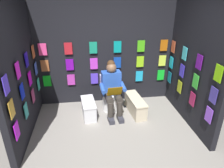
% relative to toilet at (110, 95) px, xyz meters
% --- Properties ---
extents(ground_plane, '(30.00, 30.00, 0.00)m').
position_rel_toilet_xyz_m(ground_plane, '(0.06, 1.65, -0.33)').
color(ground_plane, gray).
extents(display_wall_back, '(3.20, 0.14, 2.37)m').
position_rel_toilet_xyz_m(display_wall_back, '(0.06, -0.43, 0.86)').
color(display_wall_back, black).
rests_on(display_wall_back, ground).
extents(display_wall_left, '(0.14, 2.03, 2.37)m').
position_rel_toilet_xyz_m(display_wall_left, '(-1.54, 0.63, 0.86)').
color(display_wall_left, black).
rests_on(display_wall_left, ground).
extents(display_wall_right, '(0.14, 2.03, 2.37)m').
position_rel_toilet_xyz_m(display_wall_right, '(1.65, 0.63, 0.86)').
color(display_wall_right, black).
rests_on(display_wall_right, ground).
extents(toilet, '(0.42, 0.57, 0.77)m').
position_rel_toilet_xyz_m(toilet, '(0.00, 0.00, 0.00)').
color(toilet, white).
rests_on(toilet, ground).
extents(person_reading, '(0.55, 0.71, 1.19)m').
position_rel_toilet_xyz_m(person_reading, '(-0.02, 0.23, 0.27)').
color(person_reading, blue).
rests_on(person_reading, ground).
extents(comic_longbox_near, '(0.36, 0.84, 0.36)m').
position_rel_toilet_xyz_m(comic_longbox_near, '(-0.53, 0.27, -0.15)').
color(comic_longbox_near, beige).
rests_on(comic_longbox_near, ground).
extents(comic_longbox_far, '(0.33, 0.64, 0.36)m').
position_rel_toilet_xyz_m(comic_longbox_far, '(0.50, 0.28, -0.14)').
color(comic_longbox_far, silver).
rests_on(comic_longbox_far, ground).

